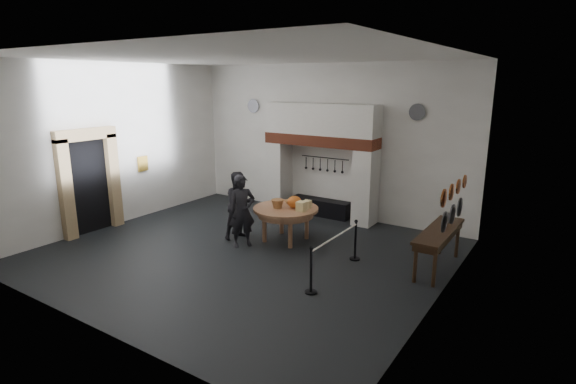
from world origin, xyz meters
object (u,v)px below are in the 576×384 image
Objects in this scene: visitor_far at (240,206)px; barrier_post_near at (311,271)px; iron_range at (321,207)px; work_table at (286,209)px; visitor_near at (242,211)px; barrier_post_far at (355,241)px; side_table at (439,231)px.

barrier_post_near is at bearing -96.78° from visitor_far.
work_table reaches higher than iron_range.
iron_range is at bearing 28.46° from visitor_near.
visitor_near is 2.85m from barrier_post_far.
visitor_far reaches higher than barrier_post_far.
work_table is at bearing -43.03° from visitor_far.
barrier_post_near is (3.12, -1.69, -0.43)m from visitor_far.
iron_range is at bearing 117.14° from barrier_post_near.
barrier_post_far is (2.04, -0.20, -0.39)m from work_table.
side_table is (4.84, 0.81, -0.01)m from visitor_far.
side_table and barrier_post_far have the same top height.
visitor_far is 3.58m from barrier_post_near.
visitor_near reaches higher than work_table.
visitor_far is at bearing 79.20° from visitor_near.
visitor_far is 3.16m from barrier_post_far.
visitor_far is at bearing 151.52° from barrier_post_near.
barrier_post_far is (2.38, -2.65, 0.20)m from iron_range.
barrier_post_near is at bearing -90.00° from barrier_post_far.
barrier_post_far is at bearing -48.02° from iron_range.
visitor_far is (-1.08, -0.51, 0.04)m from work_table.
barrier_post_far is (3.12, 0.31, -0.43)m from visitor_far.
work_table is at bearing 174.33° from barrier_post_far.
side_table reaches higher than iron_range.
barrier_post_far is at bearing -163.70° from side_table.
barrier_post_far is at bearing -62.68° from visitor_far.
iron_range is 4.67m from side_table.
visitor_near is at bearing -126.78° from work_table.
visitor_far reaches higher than iron_range.
visitor_near is 1.02× the size of visitor_far.
visitor_near is 3.04m from barrier_post_near.
visitor_near is at bearing -95.74° from iron_range.
visitor_near is at bearing -113.30° from visitor_far.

